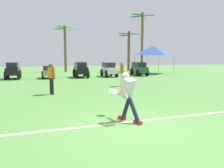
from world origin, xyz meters
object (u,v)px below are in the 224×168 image
object	(u,v)px
teammate_midfield	(51,76)
parked_car_slot_b	(13,70)
parked_car_slot_f	(139,68)
palm_tree_left_of_centre	(65,45)
parked_car_slot_d	(81,69)
parked_car_slot_c	(48,72)
parked_car_slot_e	(109,69)
teammate_near_sideline	(122,72)
event_tent	(154,50)
frisbee_thrower	(128,94)
palm_tree_far_right	(142,37)
frisbee_in_flight	(113,91)
palm_tree_right_of_centre	(129,48)

from	to	relation	value
teammate_midfield	parked_car_slot_b	world-z (taller)	teammate_midfield
parked_car_slot_f	palm_tree_left_of_centre	bearing A→B (deg)	127.71
parked_car_slot_b	parked_car_slot_f	xyz separation A→B (m)	(11.71, 0.00, -0.02)
parked_car_slot_d	teammate_midfield	bearing A→B (deg)	-108.31
parked_car_slot_c	parked_car_slot_e	size ratio (longest dim) A/B	0.92
teammate_near_sideline	event_tent	size ratio (longest dim) A/B	0.46
frisbee_thrower	palm_tree_far_right	size ratio (longest dim) A/B	0.19
frisbee_in_flight	palm_tree_far_right	xyz separation A→B (m)	(9.81, 18.78, 3.56)
parked_car_slot_f	palm_tree_left_of_centre	world-z (taller)	palm_tree_left_of_centre
teammate_near_sideline	teammate_midfield	world-z (taller)	same
palm_tree_right_of_centre	event_tent	xyz separation A→B (m)	(0.92, -5.24, -0.50)
teammate_near_sideline	frisbee_thrower	bearing A→B (deg)	-108.61
parked_car_slot_c	parked_car_slot_d	size ratio (longest dim) A/B	0.94
frisbee_thrower	parked_car_slot_c	bearing A→B (deg)	97.83
palm_tree_left_of_centre	event_tent	xyz separation A→B (m)	(9.19, -6.24, -0.82)
frisbee_in_flight	palm_tree_left_of_centre	bearing A→B (deg)	88.36
teammate_midfield	event_tent	world-z (taller)	event_tent
parked_car_slot_f	palm_tree_right_of_centre	bearing A→B (deg)	76.26
teammate_near_sideline	parked_car_slot_c	distance (m)	8.21
palm_tree_far_right	event_tent	distance (m)	3.49
parked_car_slot_c	event_tent	size ratio (longest dim) A/B	0.66
palm_tree_left_of_centre	palm_tree_far_right	bearing A→B (deg)	-19.16
parked_car_slot_b	palm_tree_far_right	size ratio (longest dim) A/B	0.32
teammate_near_sideline	parked_car_slot_c	size ratio (longest dim) A/B	0.70
parked_car_slot_e	palm_tree_left_of_centre	size ratio (longest dim) A/B	0.42
frisbee_in_flight	parked_car_slot_f	bearing A→B (deg)	62.46
frisbee_in_flight	palm_tree_right_of_centre	bearing A→B (deg)	67.01
frisbee_in_flight	parked_car_slot_d	world-z (taller)	parked_car_slot_d
event_tent	parked_car_slot_e	bearing A→B (deg)	-158.22
teammate_midfield	parked_car_slot_d	world-z (taller)	teammate_midfield
palm_tree_left_of_centre	palm_tree_far_right	world-z (taller)	palm_tree_far_right
frisbee_in_flight	parked_car_slot_b	size ratio (longest dim) A/B	0.12
frisbee_thrower	palm_tree_right_of_centre	world-z (taller)	palm_tree_right_of_centre
palm_tree_right_of_centre	frisbee_in_flight	bearing A→B (deg)	-112.99
parked_car_slot_b	event_tent	bearing A→B (deg)	8.38
parked_car_slot_b	palm_tree_far_right	distance (m)	15.74
teammate_midfield	palm_tree_right_of_centre	size ratio (longest dim) A/B	0.30
parked_car_slot_b	palm_tree_right_of_centre	xyz separation A→B (m)	(13.52, 7.37, 2.37)
palm_tree_left_of_centre	parked_car_slot_f	bearing A→B (deg)	-52.29
teammate_near_sideline	parked_car_slot_d	size ratio (longest dim) A/B	0.66
frisbee_in_flight	parked_car_slot_c	xyz separation A→B (m)	(-1.77, 13.34, -0.19)
frisbee_in_flight	parked_car_slot_b	xyz separation A→B (m)	(-4.62, 13.61, -0.01)
parked_car_slot_e	teammate_midfield	bearing A→B (deg)	-122.48
parked_car_slot_b	palm_tree_far_right	xyz separation A→B (m)	(14.43, 5.18, 3.57)
teammate_near_sideline	palm_tree_left_of_centre	size ratio (longest dim) A/B	0.27
teammate_near_sideline	palm_tree_far_right	size ratio (longest dim) A/B	0.21
parked_car_slot_b	palm_tree_left_of_centre	bearing A→B (deg)	57.92
teammate_near_sideline	teammate_midfield	size ratio (longest dim) A/B	1.00
parked_car_slot_c	event_tent	xyz separation A→B (m)	(11.59, 2.40, 2.04)
frisbee_in_flight	parked_car_slot_f	size ratio (longest dim) A/B	0.12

